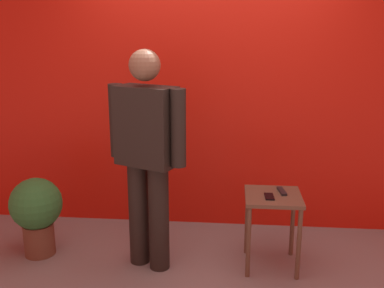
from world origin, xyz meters
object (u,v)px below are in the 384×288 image
(standing_person, at_px, (147,150))
(tv_remote, at_px, (282,191))
(side_table, at_px, (273,209))
(potted_plant, at_px, (37,210))
(cell_phone, at_px, (269,196))

(standing_person, bearing_deg, tv_remote, 7.39)
(side_table, xyz_separation_m, potted_plant, (-1.98, 0.01, -0.09))
(cell_phone, bearing_deg, tv_remote, 44.65)
(side_table, xyz_separation_m, tv_remote, (0.07, 0.06, 0.13))
(cell_phone, relative_size, tv_remote, 0.85)
(side_table, relative_size, potted_plant, 0.90)
(side_table, distance_m, potted_plant, 1.98)
(standing_person, bearing_deg, potted_plant, 174.97)
(standing_person, distance_m, cell_phone, 1.03)
(standing_person, relative_size, side_table, 2.84)
(standing_person, distance_m, potted_plant, 1.15)
(cell_phone, height_order, potted_plant, potted_plant)
(standing_person, distance_m, side_table, 1.11)
(cell_phone, bearing_deg, standing_person, 179.54)
(potted_plant, bearing_deg, cell_phone, -1.85)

